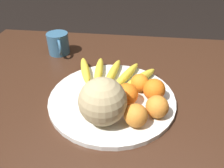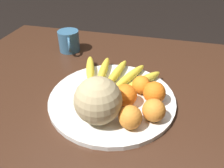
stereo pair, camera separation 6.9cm
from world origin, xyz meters
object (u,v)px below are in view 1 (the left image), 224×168
orange_back_right (157,107)px  ceramic_mug (58,44)px  orange_front_right (136,115)px  orange_back_left (154,90)px  banana_bunch (112,74)px  orange_front_left (105,88)px  produce_tag (124,96)px  fruit_bowl (112,98)px  melon (103,101)px  orange_mid_center (127,94)px  kitchen_table (104,119)px  orange_top_small (140,83)px

orange_back_right → ceramic_mug: size_ratio=0.53×
orange_front_right → orange_back_left: orange_back_left is taller
banana_bunch → orange_front_left: size_ratio=5.03×
orange_front_right → produce_tag: size_ratio=0.78×
fruit_bowl → produce_tag: bearing=5.2°
orange_back_right → melon: bearing=-166.5°
orange_front_right → orange_back_right: size_ratio=1.00×
fruit_bowl → ceramic_mug: bearing=132.6°
banana_bunch → orange_front_right: (0.10, -0.23, 0.02)m
orange_back_left → orange_mid_center: bearing=-157.8°
banana_bunch → orange_back_left: (0.15, -0.11, 0.02)m
kitchen_table → orange_back_right: size_ratio=19.66×
orange_front_left → kitchen_table: bearing=-124.0°
melon → ceramic_mug: bearing=123.0°
orange_back_right → orange_front_left: bearing=155.2°
fruit_bowl → orange_front_right: 0.15m
orange_back_left → produce_tag: (-0.09, -0.00, -0.03)m
orange_front_right → orange_top_small: 0.16m
orange_back_left → orange_back_right: (0.01, -0.08, -0.00)m
orange_front_right → orange_mid_center: size_ratio=0.96×
produce_tag → banana_bunch: bearing=134.8°
banana_bunch → orange_mid_center: (0.06, -0.14, 0.02)m
orange_front_left → ceramic_mug: 0.40m
orange_front_right → orange_mid_center: orange_mid_center is taller
kitchen_table → orange_top_small: 0.18m
ceramic_mug → melon: bearing=-57.0°
banana_bunch → ceramic_mug: ceramic_mug is taller
orange_front_left → orange_back_left: 0.16m
produce_tag → orange_front_right: bearing=-52.3°
melon → banana_bunch: size_ratio=0.43×
ceramic_mug → produce_tag: bearing=-43.3°
kitchen_table → produce_tag: bearing=9.8°
banana_bunch → orange_front_left: (-0.01, -0.11, 0.02)m
orange_front_left → produce_tag: size_ratio=0.74×
kitchen_table → orange_back_right: (0.17, -0.06, 0.13)m
produce_tag → melon: bearing=-95.7°
fruit_bowl → melon: bearing=-96.1°
orange_front_right → orange_front_left: bearing=130.9°
kitchen_table → orange_back_left: orange_back_left is taller
banana_bunch → orange_back_right: size_ratio=4.75×
kitchen_table → melon: 0.20m
banana_bunch → orange_front_right: 0.25m
produce_tag → orange_mid_center: bearing=-52.3°
orange_mid_center → orange_top_small: bearing=62.9°
banana_bunch → orange_mid_center: size_ratio=4.55×
melon → produce_tag: melon is taller
orange_back_right → orange_back_left: bearing=94.4°
fruit_bowl → ceramic_mug: (-0.28, 0.31, 0.04)m
kitchen_table → fruit_bowl: fruit_bowl is taller
melon → orange_mid_center: (0.06, 0.08, -0.03)m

